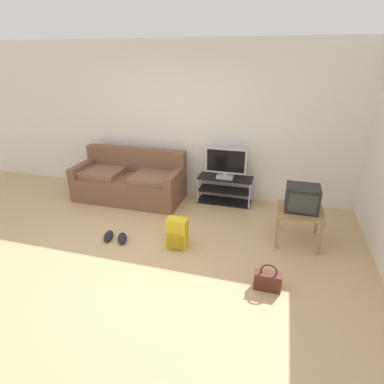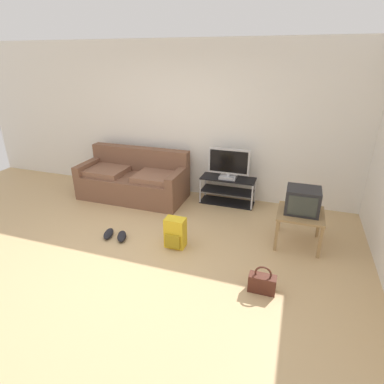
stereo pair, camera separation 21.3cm
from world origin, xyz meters
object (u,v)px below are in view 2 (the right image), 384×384
object	(u,v)px
handbag	(262,283)
sneakers_pair	(115,235)
side_table	(300,217)
tv_stand	(228,190)
flat_tv	(229,164)
backpack	(175,233)
couch	(134,180)
crt_tv	(303,201)

from	to	relation	value
handbag	sneakers_pair	xyz separation A→B (m)	(-2.15, 0.46, -0.07)
handbag	side_table	bearing A→B (deg)	73.74
tv_stand	side_table	bearing A→B (deg)	-39.14
tv_stand	side_table	xyz separation A→B (m)	(1.22, -0.99, 0.18)
flat_tv	backpack	distance (m)	1.71
tv_stand	backpack	world-z (taller)	tv_stand
handbag	flat_tv	bearing A→B (deg)	112.59
backpack	handbag	size ratio (longest dim) A/B	1.28
backpack	side_table	bearing A→B (deg)	39.63
side_table	sneakers_pair	bearing A→B (deg)	-164.37
tv_stand	backpack	bearing A→B (deg)	-102.53
backpack	handbag	world-z (taller)	backpack
flat_tv	tv_stand	bearing A→B (deg)	90.00
sneakers_pair	couch	bearing A→B (deg)	107.14
couch	tv_stand	xyz separation A→B (m)	(1.70, 0.28, -0.09)
sneakers_pair	flat_tv	bearing A→B (deg)	52.87
side_table	handbag	bearing A→B (deg)	-106.26
crt_tv	sneakers_pair	world-z (taller)	crt_tv
couch	tv_stand	size ratio (longest dim) A/B	2.04
tv_stand	couch	bearing A→B (deg)	-170.57
crt_tv	handbag	world-z (taller)	crt_tv
sneakers_pair	backpack	bearing A→B (deg)	5.10
side_table	backpack	world-z (taller)	side_table
tv_stand	handbag	xyz separation A→B (m)	(0.89, -2.15, -0.12)
couch	flat_tv	size ratio (longest dim) A/B	2.72
crt_tv	backpack	world-z (taller)	crt_tv
flat_tv	handbag	xyz separation A→B (m)	(0.89, -2.13, -0.62)
flat_tv	sneakers_pair	distance (m)	2.20
flat_tv	backpack	xyz separation A→B (m)	(-0.36, -1.59, -0.53)
side_table	crt_tv	size ratio (longest dim) A/B	1.38
flat_tv	handbag	bearing A→B (deg)	-67.41
tv_stand	crt_tv	xyz separation A→B (m)	(1.22, -0.98, 0.42)
couch	handbag	xyz separation A→B (m)	(2.58, -1.87, -0.21)
couch	backpack	world-z (taller)	couch
couch	tv_stand	world-z (taller)	couch
couch	sneakers_pair	world-z (taller)	couch
handbag	crt_tv	bearing A→B (deg)	73.95
couch	handbag	world-z (taller)	couch
side_table	crt_tv	distance (m)	0.24
couch	sneakers_pair	xyz separation A→B (m)	(0.43, -1.41, -0.28)
side_table	handbag	xyz separation A→B (m)	(-0.34, -1.16, -0.30)
handbag	sneakers_pair	bearing A→B (deg)	167.90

